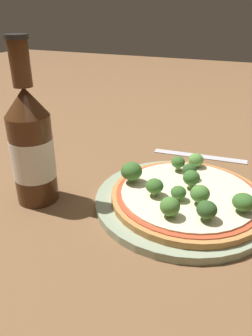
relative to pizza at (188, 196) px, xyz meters
name	(u,v)px	position (x,y,z in m)	size (l,w,h in m)	color
ground_plane	(179,211)	(-0.02, 0.01, -0.02)	(3.00, 3.00, 0.00)	brown
plate	(180,201)	(0.00, 0.01, -0.01)	(0.27, 0.27, 0.01)	#93A384
pizza	(188,196)	(0.00, 0.00, 0.00)	(0.23, 0.23, 0.01)	#B77F42
broccoli_floret_0	(243,202)	(-0.02, -0.08, 0.02)	(0.03, 0.03, 0.03)	#7A9E5B
broccoli_floret_1	(168,206)	(-0.07, 0.01, 0.02)	(0.03, 0.03, 0.03)	#7A9E5B
broccoli_floret_2	(207,210)	(-0.06, -0.04, 0.02)	(0.03, 0.03, 0.03)	#7A9E5B
broccoli_floret_3	(178,162)	(0.06, 0.03, 0.02)	(0.02, 0.02, 0.03)	#7A9E5B
broccoli_floret_4	(132,171)	(-0.01, 0.09, 0.03)	(0.03, 0.03, 0.03)	#7A9E5B
broccoli_floret_5	(198,160)	(0.09, 0.00, 0.02)	(0.03, 0.03, 0.02)	#7A9E5B
broccoli_floret_6	(200,194)	(-0.03, -0.02, 0.02)	(0.03, 0.03, 0.03)	#7A9E5B
broccoli_floret_7	(178,192)	(-0.03, 0.01, 0.02)	(0.02, 0.02, 0.02)	#7A9E5B
broccoli_floret_8	(154,186)	(-0.03, 0.04, 0.02)	(0.03, 0.03, 0.03)	#7A9E5B
broccoli_floret_9	(191,178)	(0.01, 0.00, 0.02)	(0.03, 0.03, 0.03)	#7A9E5B
broccoli_floret_10	(191,170)	(0.04, 0.01, 0.02)	(0.02, 0.02, 0.03)	#7A9E5B
beer_bottle	(32,146)	(-0.07, 0.22, 0.07)	(0.06, 0.06, 0.24)	#472814
fork	(200,156)	(0.19, 0.02, -0.02)	(0.03, 0.19, 0.00)	silver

